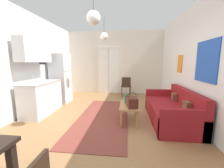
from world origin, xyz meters
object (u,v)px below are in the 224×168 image
object	(u,v)px
couch	(173,111)
accent_chair	(126,85)
pendant_lamp_far	(104,36)
bamboo_vase	(126,99)
pendant_lamp_near	(93,18)
handbag	(132,102)
refrigerator	(61,78)
coffee_table	(129,107)

from	to	relation	value
couch	accent_chair	bearing A→B (deg)	115.82
couch	pendant_lamp_far	distance (m)	3.05
couch	accent_chair	world-z (taller)	accent_chair
bamboo_vase	accent_chair	world-z (taller)	bamboo_vase
accent_chair	pendant_lamp_near	world-z (taller)	pendant_lamp_near
handbag	refrigerator	distance (m)	3.04
handbag	pendant_lamp_far	xyz separation A→B (m)	(-0.90, 1.49, 1.77)
refrigerator	pendant_lamp_near	xyz separation A→B (m)	(1.77, -2.10, 1.41)
bamboo_vase	pendant_lamp_far	bearing A→B (deg)	122.37
coffee_table	pendant_lamp_far	size ratio (longest dim) A/B	1.21
accent_chair	coffee_table	bearing A→B (deg)	89.20
couch	pendant_lamp_near	distance (m)	2.82
bamboo_vase	pendant_lamp_near	bearing A→B (deg)	-128.77
bamboo_vase	pendant_lamp_near	xyz separation A→B (m)	(-0.63, -0.78, 1.76)
couch	bamboo_vase	distance (m)	1.21
bamboo_vase	pendant_lamp_far	distance (m)	2.26
couch	pendant_lamp_near	xyz separation A→B (m)	(-1.80, -0.77, 2.03)
pendant_lamp_far	pendant_lamp_near	bearing A→B (deg)	-86.35
couch	coffee_table	xyz separation A→B (m)	(-1.09, -0.11, 0.09)
handbag	refrigerator	world-z (taller)	refrigerator
refrigerator	pendant_lamp_near	bearing A→B (deg)	-49.91
couch	handbag	xyz separation A→B (m)	(-1.03, -0.30, 0.27)
handbag	refrigerator	xyz separation A→B (m)	(-2.54, 1.63, 0.34)
bamboo_vase	refrigerator	xyz separation A→B (m)	(-2.39, 1.32, 0.34)
bamboo_vase	pendant_lamp_near	distance (m)	2.02
coffee_table	refrigerator	size ratio (longest dim) A/B	0.49
couch	pendant_lamp_far	bearing A→B (deg)	148.28
accent_chair	pendant_lamp_far	distance (m)	2.35
refrigerator	pendant_lamp_far	size ratio (longest dim) A/B	2.48
couch	coffee_table	world-z (taller)	couch
pendant_lamp_far	accent_chair	bearing A→B (deg)	60.39
accent_chair	pendant_lamp_far	xyz separation A→B (m)	(-0.73, -1.28, 1.83)
bamboo_vase	accent_chair	bearing A→B (deg)	90.50
couch	coffee_table	bearing A→B (deg)	-174.25
couch	refrigerator	xyz separation A→B (m)	(-3.57, 1.33, 0.62)
coffee_table	bamboo_vase	world-z (taller)	bamboo_vase
couch	pendant_lamp_far	world-z (taller)	pendant_lamp_far
accent_chair	pendant_lamp_near	distance (m)	3.77
couch	refrigerator	distance (m)	3.86
pendant_lamp_far	refrigerator	bearing A→B (deg)	175.16
bamboo_vase	refrigerator	size ratio (longest dim) A/B	0.26
handbag	pendant_lamp_far	distance (m)	2.49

